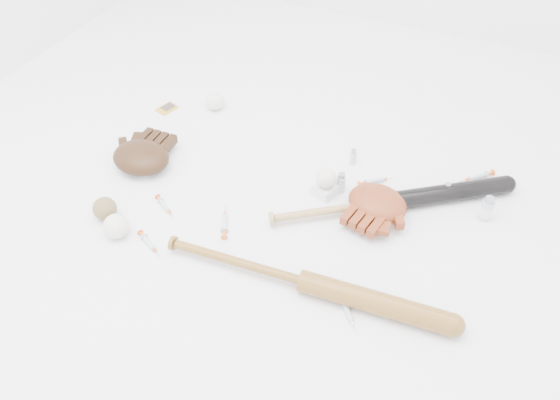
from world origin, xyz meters
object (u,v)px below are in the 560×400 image
at_px(bat_dark, 392,201).
at_px(pedestal, 325,190).
at_px(bat_wood, 303,281).
at_px(glove_dark, 141,157).

xyz_separation_m(bat_dark, pedestal, (-0.23, -0.03, -0.01)).
xyz_separation_m(bat_dark, bat_wood, (-0.15, -0.43, 0.00)).
height_order(bat_dark, glove_dark, glove_dark).
xyz_separation_m(bat_dark, glove_dark, (-0.90, -0.16, 0.01)).
distance_m(bat_dark, pedestal, 0.23).
bearing_deg(bat_wood, pedestal, 97.72).
bearing_deg(glove_dark, bat_wood, -20.80).
relative_size(glove_dark, pedestal, 3.57).
relative_size(bat_dark, bat_wood, 0.97).
bearing_deg(bat_dark, glove_dark, 154.95).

